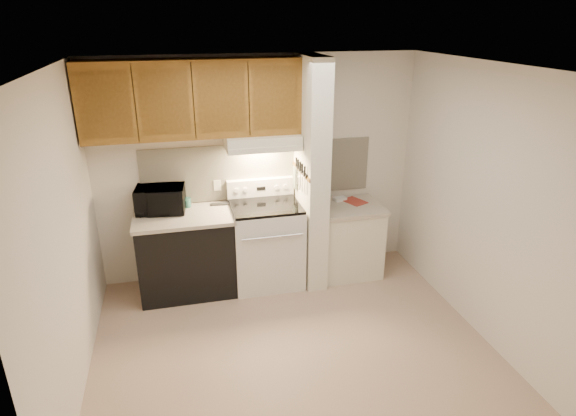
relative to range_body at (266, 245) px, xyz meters
name	(u,v)px	position (x,y,z in m)	size (l,w,h in m)	color
floor	(291,341)	(0.00, -1.16, -0.46)	(3.60, 3.60, 0.00)	tan
ceiling	(292,67)	(0.00, -1.16, 2.04)	(3.60, 3.60, 0.00)	white
wall_back	(259,169)	(0.00, 0.34, 0.79)	(3.60, 0.02, 2.50)	silver
wall_left	(63,242)	(-1.80, -1.16, 0.79)	(0.02, 3.00, 2.50)	silver
wall_right	(479,202)	(1.80, -1.16, 0.79)	(0.02, 3.00, 2.50)	silver
backsplash	(259,170)	(0.00, 0.33, 0.78)	(2.60, 0.02, 0.63)	beige
range_body	(266,245)	(0.00, 0.00, 0.00)	(0.76, 0.65, 0.92)	silver
oven_window	(272,254)	(0.00, -0.32, 0.04)	(0.50, 0.01, 0.30)	black
oven_handle	(272,237)	(0.00, -0.35, 0.26)	(0.02, 0.02, 0.65)	silver
cooktop	(265,206)	(0.00, 0.00, 0.48)	(0.74, 0.64, 0.03)	black
range_backguard	(260,187)	(0.00, 0.28, 0.59)	(0.76, 0.08, 0.20)	silver
range_display	(261,188)	(0.00, 0.24, 0.59)	(0.10, 0.01, 0.04)	black
range_knob_left_outer	(236,191)	(-0.28, 0.24, 0.59)	(0.05, 0.05, 0.02)	silver
range_knob_left_inner	(245,190)	(-0.18, 0.24, 0.59)	(0.05, 0.05, 0.02)	silver
range_knob_right_inner	(277,187)	(0.18, 0.24, 0.59)	(0.05, 0.05, 0.02)	silver
range_knob_right_outer	(285,187)	(0.28, 0.24, 0.59)	(0.05, 0.05, 0.02)	silver
dishwasher_front	(187,255)	(-0.88, 0.01, -0.03)	(1.00, 0.63, 0.87)	black
left_countertop	(183,217)	(-0.88, 0.01, 0.43)	(1.04, 0.67, 0.04)	#B9AC98
spoon_rest	(219,204)	(-0.48, 0.21, 0.46)	(0.20, 0.06, 0.01)	black
teal_jar	(187,203)	(-0.83, 0.23, 0.50)	(0.09, 0.09, 0.10)	#286355
outlet	(217,185)	(-0.48, 0.32, 0.64)	(0.08, 0.01, 0.12)	beige
microwave	(160,200)	(-1.10, 0.15, 0.59)	(0.50, 0.34, 0.28)	black
partition_pillar	(311,175)	(0.51, -0.01, 0.79)	(0.22, 0.70, 2.50)	silver
pillar_trim	(301,171)	(0.39, -0.01, 0.84)	(0.01, 0.70, 0.04)	brown
knife_strip	(302,171)	(0.39, -0.06, 0.86)	(0.02, 0.42, 0.04)	black
knife_blade_a	(305,185)	(0.38, -0.22, 0.76)	(0.01, 0.04, 0.16)	silver
knife_handle_a	(305,171)	(0.38, -0.23, 0.91)	(0.02, 0.02, 0.10)	black
knife_blade_b	(302,183)	(0.38, -0.14, 0.75)	(0.01, 0.04, 0.18)	silver
knife_handle_b	(302,168)	(0.38, -0.13, 0.91)	(0.02, 0.02, 0.10)	black
knife_blade_c	(300,181)	(0.38, -0.04, 0.74)	(0.01, 0.04, 0.20)	silver
knife_handle_c	(300,166)	(0.38, -0.05, 0.91)	(0.02, 0.02, 0.10)	black
knife_blade_d	(298,178)	(0.38, 0.02, 0.76)	(0.01, 0.04, 0.16)	silver
knife_handle_d	(298,164)	(0.38, 0.04, 0.91)	(0.02, 0.02, 0.10)	black
knife_blade_e	(296,176)	(0.38, 0.12, 0.75)	(0.01, 0.04, 0.18)	silver
knife_handle_e	(296,162)	(0.38, 0.12, 0.91)	(0.02, 0.02, 0.10)	black
oven_mitt	(295,178)	(0.38, 0.17, 0.71)	(0.03, 0.10, 0.23)	slate
right_cab_base	(347,241)	(0.97, -0.01, -0.06)	(0.70, 0.60, 0.81)	beige
right_countertop	(349,207)	(0.97, -0.01, 0.37)	(0.74, 0.64, 0.04)	#B9AC98
red_folder	(354,201)	(1.07, 0.09, 0.39)	(0.19, 0.27, 0.01)	#9D3327
white_box	(340,199)	(0.92, 0.17, 0.41)	(0.14, 0.09, 0.04)	white
range_hood	(262,141)	(0.00, 0.12, 1.17)	(0.78, 0.44, 0.15)	beige
hood_lip	(266,150)	(0.00, -0.08, 1.12)	(0.78, 0.04, 0.06)	beige
upper_cabinets	(192,99)	(-0.69, 0.17, 1.62)	(2.18, 0.33, 0.77)	brown
cab_door_a	(105,105)	(-1.51, 0.01, 1.62)	(0.46, 0.01, 0.63)	brown
cab_gap_a	(135,104)	(-1.23, 0.01, 1.62)	(0.01, 0.01, 0.73)	black
cab_door_b	(165,102)	(-0.96, 0.01, 1.62)	(0.46, 0.01, 0.63)	brown
cab_gap_b	(193,101)	(-0.69, 0.01, 1.62)	(0.01, 0.01, 0.73)	black
cab_door_c	(222,100)	(-0.42, 0.01, 1.62)	(0.46, 0.01, 0.63)	brown
cab_gap_c	(249,99)	(-0.14, 0.01, 1.62)	(0.01, 0.01, 0.73)	black
cab_door_d	(276,98)	(0.13, 0.01, 1.62)	(0.46, 0.01, 0.63)	brown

